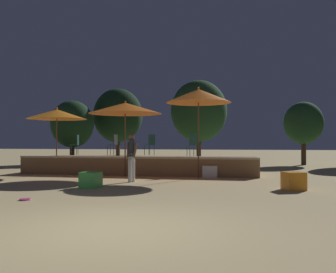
{
  "coord_description": "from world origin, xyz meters",
  "views": [
    {
      "loc": [
        2.02,
        -5.42,
        1.33
      ],
      "look_at": [
        0.0,
        4.96,
        1.49
      ],
      "focal_mm": 40.0,
      "sensor_mm": 36.0,
      "label": 1
    }
  ],
  "objects_px": {
    "background_tree_3": "(199,111)",
    "bistro_chair_1": "(114,143)",
    "cube_seat_0": "(294,181)",
    "background_tree_2": "(72,124)",
    "bistro_chair_0": "(193,143)",
    "bistro_chair_2": "(76,143)",
    "patio_umbrella_2": "(198,96)",
    "person_1": "(132,156)",
    "cube_seat_3": "(210,171)",
    "patio_umbrella_0": "(57,114)",
    "cube_seat_1": "(91,180)",
    "patio_umbrella_1": "(125,108)",
    "background_tree_0": "(303,123)",
    "background_tree_4": "(118,116)",
    "bistro_chair_3": "(151,143)",
    "frisbee_disc": "(25,199)"
  },
  "relations": [
    {
      "from": "background_tree_3",
      "to": "bistro_chair_1",
      "type": "bearing_deg",
      "value": -109.65
    },
    {
      "from": "cube_seat_0",
      "to": "background_tree_2",
      "type": "xyz_separation_m",
      "value": [
        -11.64,
        10.64,
        2.19
      ]
    },
    {
      "from": "bistro_chair_0",
      "to": "bistro_chair_2",
      "type": "xyz_separation_m",
      "value": [
        -5.41,
        0.75,
        0.0
      ]
    },
    {
      "from": "background_tree_2",
      "to": "patio_umbrella_2",
      "type": "bearing_deg",
      "value": -41.81
    },
    {
      "from": "person_1",
      "to": "cube_seat_0",
      "type": "bearing_deg",
      "value": 101.46
    },
    {
      "from": "cube_seat_3",
      "to": "patio_umbrella_0",
      "type": "bearing_deg",
      "value": 178.78
    },
    {
      "from": "cube_seat_3",
      "to": "background_tree_2",
      "type": "xyz_separation_m",
      "value": [
        -9.06,
        7.35,
        2.21
      ]
    },
    {
      "from": "cube_seat_1",
      "to": "background_tree_3",
      "type": "xyz_separation_m",
      "value": [
        1.67,
        13.47,
        3.07
      ]
    },
    {
      "from": "person_1",
      "to": "patio_umbrella_0",
      "type": "bearing_deg",
      "value": -95.98
    },
    {
      "from": "patio_umbrella_0",
      "to": "patio_umbrella_1",
      "type": "relative_size",
      "value": 0.94
    },
    {
      "from": "cube_seat_3",
      "to": "background_tree_0",
      "type": "distance_m",
      "value": 10.13
    },
    {
      "from": "patio_umbrella_0",
      "to": "person_1",
      "type": "height_order",
      "value": "patio_umbrella_0"
    },
    {
      "from": "cube_seat_0",
      "to": "bistro_chair_2",
      "type": "height_order",
      "value": "bistro_chair_2"
    },
    {
      "from": "cube_seat_3",
      "to": "bistro_chair_2",
      "type": "distance_m",
      "value": 6.49
    },
    {
      "from": "patio_umbrella_1",
      "to": "bistro_chair_0",
      "type": "xyz_separation_m",
      "value": [
        2.51,
        1.09,
        -1.34
      ]
    },
    {
      "from": "patio_umbrella_1",
      "to": "bistro_chair_0",
      "type": "relative_size",
      "value": 3.27
    },
    {
      "from": "patio_umbrella_2",
      "to": "bistro_chair_1",
      "type": "bearing_deg",
      "value": 153.33
    },
    {
      "from": "patio_umbrella_2",
      "to": "cube_seat_0",
      "type": "distance_m",
      "value": 4.98
    },
    {
      "from": "background_tree_0",
      "to": "background_tree_4",
      "type": "xyz_separation_m",
      "value": [
        -11.76,
        1.39,
        0.69
      ]
    },
    {
      "from": "cube_seat_3",
      "to": "bistro_chair_2",
      "type": "xyz_separation_m",
      "value": [
        -6.17,
        1.67,
        1.08
      ]
    },
    {
      "from": "patio_umbrella_1",
      "to": "background_tree_4",
      "type": "relative_size",
      "value": 0.59
    },
    {
      "from": "patio_umbrella_0",
      "to": "cube_seat_3",
      "type": "xyz_separation_m",
      "value": [
        6.33,
        -0.14,
        -2.26
      ]
    },
    {
      "from": "bistro_chair_1",
      "to": "bistro_chair_2",
      "type": "height_order",
      "value": "same"
    },
    {
      "from": "cube_seat_0",
      "to": "cube_seat_1",
      "type": "bearing_deg",
      "value": -174.31
    },
    {
      "from": "patio_umbrella_0",
      "to": "bistro_chair_3",
      "type": "distance_m",
      "value": 4.15
    },
    {
      "from": "patio_umbrella_0",
      "to": "bistro_chair_0",
      "type": "height_order",
      "value": "patio_umbrella_0"
    },
    {
      "from": "patio_umbrella_1",
      "to": "person_1",
      "type": "distance_m",
      "value": 2.8
    },
    {
      "from": "cube_seat_3",
      "to": "background_tree_3",
      "type": "xyz_separation_m",
      "value": [
        -1.48,
        9.61,
        3.08
      ]
    },
    {
      "from": "patio_umbrella_2",
      "to": "patio_umbrella_1",
      "type": "bearing_deg",
      "value": 175.15
    },
    {
      "from": "cube_seat_3",
      "to": "background_tree_0",
      "type": "xyz_separation_m",
      "value": [
        4.73,
        8.68,
        2.21
      ]
    },
    {
      "from": "cube_seat_1",
      "to": "patio_umbrella_2",
      "type": "bearing_deg",
      "value": 51.29
    },
    {
      "from": "bistro_chair_0",
      "to": "background_tree_0",
      "type": "xyz_separation_m",
      "value": [
        5.49,
        7.76,
        1.12
      ]
    },
    {
      "from": "bistro_chair_0",
      "to": "background_tree_3",
      "type": "xyz_separation_m",
      "value": [
        -0.71,
        8.69,
        2.0
      ]
    },
    {
      "from": "cube_seat_3",
      "to": "person_1",
      "type": "xyz_separation_m",
      "value": [
        -2.43,
        -2.15,
        0.64
      ]
    },
    {
      "from": "frisbee_disc",
      "to": "patio_umbrella_1",
      "type": "bearing_deg",
      "value": 86.05
    },
    {
      "from": "person_1",
      "to": "background_tree_4",
      "type": "xyz_separation_m",
      "value": [
        -4.61,
        12.22,
        2.25
      ]
    },
    {
      "from": "patio_umbrella_0",
      "to": "background_tree_4",
      "type": "xyz_separation_m",
      "value": [
        -0.71,
        9.94,
        0.64
      ]
    },
    {
      "from": "bistro_chair_0",
      "to": "patio_umbrella_1",
      "type": "bearing_deg",
      "value": -7.11
    },
    {
      "from": "patio_umbrella_1",
      "to": "background_tree_2",
      "type": "bearing_deg",
      "value": 127.59
    },
    {
      "from": "bistro_chair_1",
      "to": "frisbee_disc",
      "type": "distance_m",
      "value": 8.06
    },
    {
      "from": "bistro_chair_2",
      "to": "frisbee_disc",
      "type": "relative_size",
      "value": 3.62
    },
    {
      "from": "person_1",
      "to": "bistro_chair_3",
      "type": "relative_size",
      "value": 1.81
    },
    {
      "from": "patio_umbrella_1",
      "to": "bistro_chair_3",
      "type": "height_order",
      "value": "patio_umbrella_1"
    },
    {
      "from": "patio_umbrella_1",
      "to": "background_tree_3",
      "type": "bearing_deg",
      "value": 79.56
    },
    {
      "from": "frisbee_disc",
      "to": "background_tree_4",
      "type": "bearing_deg",
      "value": 101.46
    },
    {
      "from": "person_1",
      "to": "background_tree_4",
      "type": "bearing_deg",
      "value": -135.0
    },
    {
      "from": "cube_seat_1",
      "to": "bistro_chair_1",
      "type": "distance_m",
      "value": 5.67
    },
    {
      "from": "cube_seat_3",
      "to": "background_tree_0",
      "type": "relative_size",
      "value": 0.16
    },
    {
      "from": "bistro_chair_1",
      "to": "background_tree_3",
      "type": "height_order",
      "value": "background_tree_3"
    },
    {
      "from": "cube_seat_1",
      "to": "patio_umbrella_0",
      "type": "bearing_deg",
      "value": 128.46
    }
  ]
}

